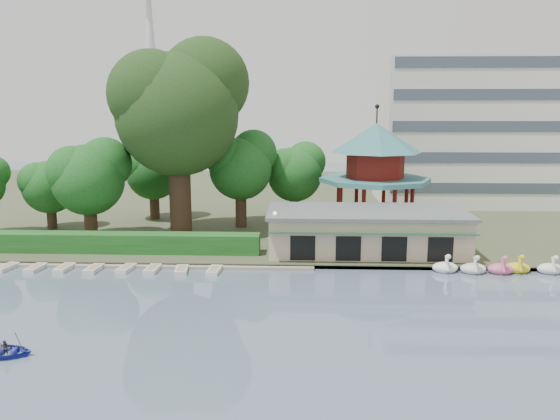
# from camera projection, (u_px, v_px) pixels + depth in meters

# --- Properties ---
(ground_plane) EXTENTS (220.00, 220.00, 0.00)m
(ground_plane) POSITION_uv_depth(u_px,v_px,m) (232.00, 356.00, 30.74)
(ground_plane) COLOR slate
(ground_plane) RESTS_ON ground
(shore) EXTENTS (220.00, 70.00, 0.40)m
(shore) POSITION_uv_depth(u_px,v_px,m) (276.00, 200.00, 81.76)
(shore) COLOR #424930
(shore) RESTS_ON ground
(embankment) EXTENTS (220.00, 0.60, 0.30)m
(embankment) POSITION_uv_depth(u_px,v_px,m) (257.00, 266.00, 47.70)
(embankment) COLOR gray
(embankment) RESTS_ON ground
(dock) EXTENTS (34.00, 1.60, 0.24)m
(dock) POSITION_uv_depth(u_px,v_px,m) (121.00, 265.00, 48.08)
(dock) COLOR gray
(dock) RESTS_ON ground
(boathouse) EXTENTS (18.60, 9.39, 3.90)m
(boathouse) POSITION_uv_depth(u_px,v_px,m) (366.00, 230.00, 51.48)
(boathouse) COLOR #CAB296
(boathouse) RESTS_ON shore
(pavilion) EXTENTS (12.40, 12.40, 13.50)m
(pavilion) POSITION_uv_depth(u_px,v_px,m) (375.00, 165.00, 60.30)
(pavilion) COLOR #CAB296
(pavilion) RESTS_ON shore
(office_building) EXTENTS (38.00, 18.00, 20.00)m
(office_building) POSITION_uv_depth(u_px,v_px,m) (509.00, 137.00, 75.76)
(office_building) COLOR silver
(office_building) RESTS_ON shore
(broadcast_tower) EXTENTS (8.00, 8.00, 96.00)m
(broadcast_tower) POSITION_uv_depth(u_px,v_px,m) (150.00, 39.00, 163.62)
(broadcast_tower) COLOR silver
(broadcast_tower) RESTS_ON ground
(hedge) EXTENTS (30.00, 2.00, 1.80)m
(hedge) POSITION_uv_depth(u_px,v_px,m) (101.00, 242.00, 51.22)
(hedge) COLOR #1D5C1F
(hedge) RESTS_ON shore
(lamp_post) EXTENTS (0.36, 0.36, 4.28)m
(lamp_post) POSITION_uv_depth(u_px,v_px,m) (275.00, 226.00, 48.72)
(lamp_post) COLOR black
(lamp_post) RESTS_ON shore
(big_tree) EXTENTS (13.96, 13.01, 20.67)m
(big_tree) POSITION_uv_depth(u_px,v_px,m) (179.00, 104.00, 56.18)
(big_tree) COLOR #3A281C
(big_tree) RESTS_ON shore
(small_trees) EXTENTS (39.31, 17.06, 10.96)m
(small_trees) POSITION_uv_depth(u_px,v_px,m) (160.00, 172.00, 60.81)
(small_trees) COLOR #3A281C
(small_trees) RESTS_ON shore
(swan_boats) EXTENTS (13.21, 2.16, 1.92)m
(swan_boats) POSITION_uv_depth(u_px,v_px,m) (511.00, 268.00, 46.09)
(swan_boats) COLOR white
(swan_boats) RESTS_ON ground
(moored_rowboats) EXTENTS (24.88, 2.70, 0.36)m
(moored_rowboats) POSITION_uv_depth(u_px,v_px,m) (79.00, 269.00, 46.76)
(moored_rowboats) COLOR beige
(moored_rowboats) RESTS_ON ground
(rowboat_with_passengers) EXTENTS (4.75, 3.42, 2.01)m
(rowboat_with_passengers) POSITION_uv_depth(u_px,v_px,m) (2.00, 348.00, 30.63)
(rowboat_with_passengers) COLOR #2A36A7
(rowboat_with_passengers) RESTS_ON ground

